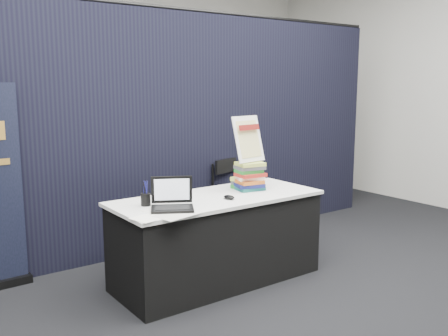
% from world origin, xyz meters
% --- Properties ---
extents(floor, '(8.00, 8.00, 0.00)m').
position_xyz_m(floor, '(0.00, 0.00, 0.00)').
color(floor, black).
rests_on(floor, ground).
extents(wall_back, '(8.00, 0.02, 3.50)m').
position_xyz_m(wall_back, '(0.00, 4.00, 1.75)').
color(wall_back, beige).
rests_on(wall_back, floor).
extents(drape_partition, '(6.00, 0.08, 2.40)m').
position_xyz_m(drape_partition, '(0.00, 1.60, 1.20)').
color(drape_partition, black).
rests_on(drape_partition, floor).
extents(display_table, '(1.80, 0.75, 0.75)m').
position_xyz_m(display_table, '(0.00, 0.55, 0.38)').
color(display_table, black).
rests_on(display_table, floor).
extents(laptop, '(0.39, 0.39, 0.24)m').
position_xyz_m(laptop, '(-0.55, 0.40, 0.81)').
color(laptop, black).
rests_on(laptop, display_table).
extents(mouse, '(0.08, 0.12, 0.03)m').
position_xyz_m(mouse, '(0.02, 0.40, 0.77)').
color(mouse, black).
rests_on(mouse, display_table).
extents(brochure_left, '(0.31, 0.24, 0.00)m').
position_xyz_m(brochure_left, '(-0.76, 0.28, 0.75)').
color(brochure_left, white).
rests_on(brochure_left, display_table).
extents(brochure_mid, '(0.34, 0.27, 0.00)m').
position_xyz_m(brochure_mid, '(-0.60, 0.23, 0.75)').
color(brochure_mid, silver).
rests_on(brochure_mid, display_table).
extents(brochure_right, '(0.34, 0.28, 0.00)m').
position_xyz_m(brochure_right, '(-0.59, 0.45, 0.75)').
color(brochure_right, silver).
rests_on(brochure_right, display_table).
extents(pen_cup, '(0.10, 0.10, 0.10)m').
position_xyz_m(pen_cup, '(-0.64, 0.61, 0.80)').
color(pen_cup, black).
rests_on(pen_cup, display_table).
extents(book_stack_tall, '(0.26, 0.22, 0.25)m').
position_xyz_m(book_stack_tall, '(0.39, 0.58, 0.88)').
color(book_stack_tall, '#175A54').
rests_on(book_stack_tall, display_table).
extents(book_stack_short, '(0.27, 0.22, 0.10)m').
position_xyz_m(book_stack_short, '(0.42, 0.68, 0.80)').
color(book_stack_short, '#207A28').
rests_on(book_stack_short, display_table).
extents(info_sign, '(0.32, 0.17, 0.42)m').
position_xyz_m(info_sign, '(0.39, 0.61, 1.20)').
color(info_sign, black).
rests_on(info_sign, book_stack_tall).
extents(stacking_chair, '(0.49, 0.50, 0.88)m').
position_xyz_m(stacking_chair, '(0.82, 1.38, 0.49)').
color(stacking_chair, black).
rests_on(stacking_chair, floor).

